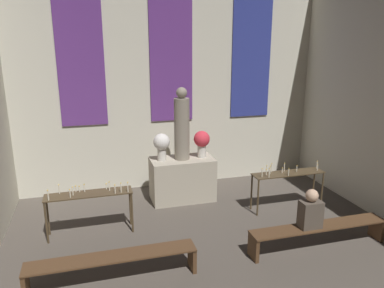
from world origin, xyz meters
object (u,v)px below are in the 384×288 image
Objects in this scene: altar at (182,179)px; flower_vase_left at (162,144)px; flower_vase_right at (202,141)px; pew_back_left at (113,262)px; pew_back_right at (319,231)px; statue at (182,126)px; person_seated at (311,211)px; candle_rack_left at (89,199)px; candle_rack_right at (288,177)px.

flower_vase_left is (-0.45, 0.00, 0.84)m from altar.
flower_vase_right reaches higher than pew_back_left.
statue is at bearing 123.08° from pew_back_right.
flower_vase_right is (0.90, 0.00, 0.00)m from flower_vase_left.
person_seated is (1.98, -2.64, -0.60)m from flower_vase_left.
pew_back_left is at bearing -123.08° from statue.
statue is 3.43m from pew_back_right.
flower_vase_left is at bearing 64.29° from pew_back_left.
flower_vase_right is 0.24× the size of pew_back_right.
flower_vase_right is 0.88× the size of person_seated.
flower_vase_left is at bearing 180.00° from altar.
flower_vase_left is at bearing 129.39° from pew_back_right.
altar is 2.28m from candle_rack_left.
candle_rack_left is at bearing -156.51° from flower_vase_right.
flower_vase_left reaches higher than candle_rack_right.
statue is (0.00, 0.00, 1.20)m from altar.
flower_vase_right is 3.56m from pew_back_left.
altar is at bearing 0.00° from statue.
flower_vase_left is at bearing 34.40° from candle_rack_left.
statue is at bearing 56.92° from pew_back_left.
flower_vase_left is 1.00× the size of flower_vase_right.
person_seated reaches higher than pew_back_right.
pew_back_left is 3.64× the size of person_seated.
flower_vase_right is (0.45, 0.00, 0.84)m from altar.
statue reaches higher than flower_vase_left.
statue is at bearing 0.00° from altar.
statue is at bearing 0.00° from flower_vase_left.
altar is 0.89× the size of candle_rack_right.
flower_vase_left is at bearing 126.81° from person_seated.
pew_back_left is at bearing -79.65° from candle_rack_left.
candle_rack_right is 2.28× the size of person_seated.
altar is 0.88× the size of statue.
flower_vase_right is at bearing 145.49° from candle_rack_right.
candle_rack_left reaches higher than pew_back_left.
candle_rack_right is at bearing -34.51° from flower_vase_right.
flower_vase_right is at bearing 23.49° from candle_rack_left.
candle_rack_left is at bearing 100.35° from pew_back_left.
person_seated is (-0.19, 0.00, 0.40)m from pew_back_right.
flower_vase_left is 3.10m from pew_back_left.
pew_back_left and pew_back_right have the same top height.
flower_vase_left is 0.39× the size of candle_rack_left.
person_seated is (1.08, -2.64, -0.60)m from flower_vase_right.
altar is 2.32× the size of flower_vase_left.
statue is 2.48m from candle_rack_left.
candle_rack_left is at bearing -179.98° from candle_rack_right.
person_seated is at bearing -59.96° from statue.
person_seated reaches higher than candle_rack_left.
pew_back_left is (-2.17, -2.64, -0.99)m from flower_vase_right.
statue is 2.63× the size of flower_vase_left.
flower_vase_right reaches higher than candle_rack_left.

